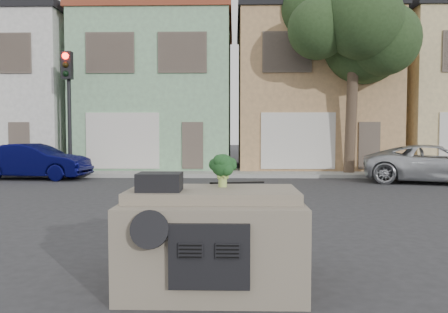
{
  "coord_description": "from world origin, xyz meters",
  "views": [
    {
      "loc": [
        0.24,
        -8.13,
        1.75
      ],
      "look_at": [
        0.04,
        0.5,
        1.3
      ],
      "focal_mm": 35.0,
      "sensor_mm": 36.0,
      "label": 1
    }
  ],
  "objects_px": {
    "silver_pickup": "(435,183)",
    "traffic_signal": "(69,114)",
    "broccoli": "(223,170)",
    "navy_sedan": "(35,179)"
  },
  "relations": [
    {
      "from": "navy_sedan",
      "to": "traffic_signal",
      "type": "distance_m",
      "value": 2.93
    },
    {
      "from": "silver_pickup",
      "to": "broccoli",
      "type": "xyz_separation_m",
      "value": [
        -7.27,
        -10.44,
        1.32
      ]
    },
    {
      "from": "traffic_signal",
      "to": "broccoli",
      "type": "xyz_separation_m",
      "value": [
        6.61,
        -12.47,
        -1.23
      ]
    },
    {
      "from": "silver_pickup",
      "to": "traffic_signal",
      "type": "distance_m",
      "value": 14.25
    },
    {
      "from": "navy_sedan",
      "to": "broccoli",
      "type": "height_order",
      "value": "broccoli"
    },
    {
      "from": "navy_sedan",
      "to": "traffic_signal",
      "type": "relative_size",
      "value": 0.81
    },
    {
      "from": "traffic_signal",
      "to": "broccoli",
      "type": "distance_m",
      "value": 14.16
    },
    {
      "from": "silver_pickup",
      "to": "traffic_signal",
      "type": "bearing_deg",
      "value": 99.07
    },
    {
      "from": "silver_pickup",
      "to": "broccoli",
      "type": "height_order",
      "value": "broccoli"
    },
    {
      "from": "silver_pickup",
      "to": "broccoli",
      "type": "distance_m",
      "value": 12.8
    }
  ]
}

